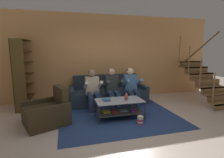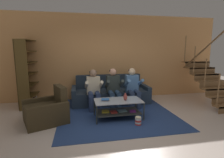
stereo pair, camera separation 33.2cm
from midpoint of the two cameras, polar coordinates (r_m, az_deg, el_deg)
The scene contains 14 objects.
ground at distance 4.13m, azimuth 1.25°, elevation -14.99°, with size 16.80×16.80×0.00m, color beige.
back_partition at distance 6.16m, azimuth -5.22°, elevation 7.04°, with size 8.40×0.12×2.90m, color tan.
staircase_run at distance 6.47m, azimuth 26.68°, elevation 0.08°, with size 0.97×1.91×2.22m.
couch at distance 5.76m, azimuth -2.94°, elevation -4.84°, with size 2.46×0.93×0.88m.
person_seated_left at distance 5.05m, azimuth -8.19°, elevation -2.99°, with size 0.50×0.58×1.15m.
person_seated_middle at distance 5.15m, azimuth -1.66°, elevation -2.56°, with size 0.50×0.58×1.17m.
person_seated_right at distance 5.32m, azimuth 4.54°, elevation -2.21°, with size 0.50×0.58×1.16m.
coffee_table at distance 4.46m, azimuth 0.15°, elevation -8.91°, with size 1.18×0.63×0.47m.
area_rug at distance 5.08m, azimuth -1.22°, elevation -10.15°, with size 3.00×3.32×0.01m.
vase at distance 4.38m, azimuth 2.54°, elevation -5.84°, with size 0.10×0.10×0.18m.
book_stack at distance 4.37m, azimuth -3.98°, elevation -6.81°, with size 0.22×0.20×0.04m.
bookshelf at distance 5.79m, azimuth -28.54°, elevation -0.74°, with size 0.40×1.04×2.00m.
armchair at distance 4.45m, azimuth -22.36°, elevation -10.14°, with size 1.15×1.11×0.85m.
popcorn_tub at distance 4.19m, azimuth 6.94°, elevation -13.11°, with size 0.14×0.14×0.21m.
Camera 1 is at (-1.23, -3.57, 1.72)m, focal length 28.00 mm.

